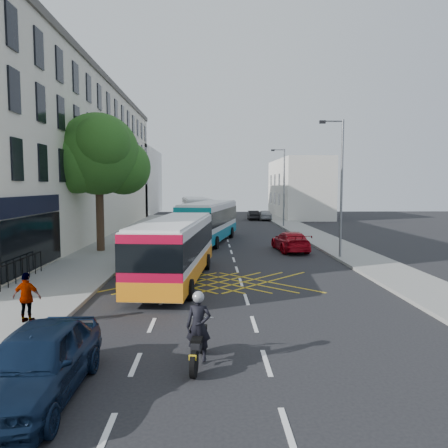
{
  "coord_description": "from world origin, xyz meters",
  "views": [
    {
      "loc": [
        -1.36,
        -13.33,
        4.33
      ],
      "look_at": [
        -0.61,
        11.0,
        2.2
      ],
      "focal_mm": 35.0,
      "sensor_mm": 36.0,
      "label": 1
    }
  ],
  "objects": [
    {
      "name": "bus_near",
      "position": [
        -2.96,
        6.35,
        1.49
      ],
      "size": [
        3.34,
        10.25,
        2.83
      ],
      "rotation": [
        0.0,
        0.0,
        -0.1
      ],
      "color": "silver",
      "rests_on": "ground"
    },
    {
      "name": "red_hatchback",
      "position": [
        3.95,
        15.27,
        0.66
      ],
      "size": [
        2.17,
        4.68,
        1.32
      ],
      "primitive_type": "imported",
      "rotation": [
        0.0,
        0.0,
        3.21
      ],
      "color": "#AB0714",
      "rests_on": "ground"
    },
    {
      "name": "motorbike",
      "position": [
        -1.65,
        -3.09,
        0.86
      ],
      "size": [
        0.69,
        2.06,
        1.83
      ],
      "rotation": [
        0.0,
        0.0,
        -0.14
      ],
      "color": "black",
      "rests_on": "ground"
    },
    {
      "name": "lamp_near",
      "position": [
        6.2,
        12.0,
        4.62
      ],
      "size": [
        1.45,
        0.15,
        8.0
      ],
      "color": "slate",
      "rests_on": "pavement_right"
    },
    {
      "name": "ground",
      "position": [
        0.0,
        0.0,
        0.0
      ],
      "size": [
        120.0,
        120.0,
        0.0
      ],
      "primitive_type": "plane",
      "color": "black",
      "rests_on": "ground"
    },
    {
      "name": "pavement_right",
      "position": [
        7.5,
        15.0,
        0.07
      ],
      "size": [
        3.0,
        70.0,
        0.15
      ],
      "primitive_type": "cube",
      "color": "gray",
      "rests_on": "ground"
    },
    {
      "name": "building_right",
      "position": [
        11.0,
        48.0,
        4.0
      ],
      "size": [
        6.0,
        18.0,
        8.0
      ],
      "primitive_type": "cube",
      "color": "silver",
      "rests_on": "ground"
    },
    {
      "name": "bus_far",
      "position": [
        -2.84,
        32.05,
        1.62
      ],
      "size": [
        3.67,
        11.17,
        3.08
      ],
      "rotation": [
        0.0,
        0.0,
        0.1
      ],
      "color": "silver",
      "rests_on": "ground"
    },
    {
      "name": "terrace_far",
      "position": [
        -14.0,
        55.0,
        5.0
      ],
      "size": [
        8.0,
        20.0,
        10.0
      ],
      "primitive_type": "cube",
      "color": "silver",
      "rests_on": "ground"
    },
    {
      "name": "distant_car_silver",
      "position": [
        5.5,
        41.55,
        0.66
      ],
      "size": [
        1.58,
        3.89,
        1.32
      ],
      "primitive_type": "imported",
      "rotation": [
        0.0,
        0.0,
        3.15
      ],
      "color": "#A4A6AC",
      "rests_on": "ground"
    },
    {
      "name": "parked_car_silver",
      "position": [
        -4.9,
        8.81,
        0.79
      ],
      "size": [
        2.25,
        4.97,
        1.58
      ],
      "primitive_type": "imported",
      "rotation": [
        0.0,
        0.0,
        0.12
      ],
      "color": "#B1B5B9",
      "rests_on": "ground"
    },
    {
      "name": "lamp_far",
      "position": [
        6.2,
        32.0,
        4.62
      ],
      "size": [
        1.45,
        0.15,
        8.0
      ],
      "color": "slate",
      "rests_on": "pavement_right"
    },
    {
      "name": "pedestrian_far",
      "position": [
        -7.0,
        -0.03,
        0.92
      ],
      "size": [
        0.95,
        0.51,
        1.54
      ],
      "primitive_type": "imported",
      "rotation": [
        0.0,
        0.0,
        2.99
      ],
      "color": "gray",
      "rests_on": "pavement_left"
    },
    {
      "name": "distant_car_dark",
      "position": [
        4.07,
        42.19,
        0.6
      ],
      "size": [
        1.35,
        3.66,
        1.2
      ],
      "primitive_type": "imported",
      "rotation": [
        0.0,
        0.0,
        3.17
      ],
      "color": "black",
      "rests_on": "ground"
    },
    {
      "name": "bus_mid",
      "position": [
        -1.45,
        20.19,
        1.62
      ],
      "size": [
        4.74,
        11.25,
        3.08
      ],
      "rotation": [
        0.0,
        0.0,
        -0.21
      ],
      "color": "silver",
      "rests_on": "ground"
    },
    {
      "name": "terrace_main",
      "position": [
        -14.0,
        24.49,
        6.76
      ],
      "size": [
        8.3,
        45.0,
        13.5
      ],
      "color": "beige",
      "rests_on": "ground"
    },
    {
      "name": "parked_car_blue",
      "position": [
        -4.9,
        -4.65,
        0.75
      ],
      "size": [
        1.83,
        4.43,
        1.5
      ],
      "primitive_type": "imported",
      "rotation": [
        0.0,
        0.0,
        -0.01
      ],
      "color": "#0E1D38",
      "rests_on": "ground"
    },
    {
      "name": "pavement_left",
      "position": [
        -8.5,
        15.0,
        0.07
      ],
      "size": [
        5.0,
        70.0,
        0.15
      ],
      "primitive_type": "cube",
      "color": "gray",
      "rests_on": "ground"
    },
    {
      "name": "railings",
      "position": [
        -9.7,
        5.3,
        0.72
      ],
      "size": [
        0.08,
        5.6,
        1.14
      ],
      "primitive_type": null,
      "color": "black",
      "rests_on": "pavement_left"
    },
    {
      "name": "street_tree",
      "position": [
        -8.51,
        14.97,
        6.29
      ],
      "size": [
        6.3,
        5.7,
        8.8
      ],
      "color": "#382619",
      "rests_on": "pavement_left"
    },
    {
      "name": "distant_car_grey",
      "position": [
        0.51,
        40.04,
        0.61
      ],
      "size": [
        2.43,
        4.53,
        1.21
      ],
      "primitive_type": "imported",
      "rotation": [
        0.0,
        0.0,
        -0.1
      ],
      "color": "#44484D",
      "rests_on": "ground"
    }
  ]
}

